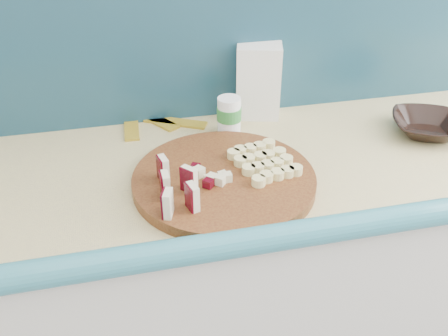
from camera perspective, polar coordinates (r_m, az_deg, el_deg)
kitchen_counter at (r=1.63m, az=11.33°, el=-11.75°), size 2.20×0.63×0.91m
backsplash at (r=1.50m, az=9.94°, el=15.89°), size 2.20×0.02×0.50m
cutting_board at (r=1.18m, az=-0.00°, el=-1.37°), size 0.52×0.52×0.03m
apple_wedges at (r=1.09m, az=-5.61°, el=-2.11°), size 0.08×0.17×0.06m
apple_chunks at (r=1.15m, az=-1.16°, el=-0.71°), size 0.07×0.07×0.02m
banana_slices at (r=1.21m, az=4.54°, el=0.77°), size 0.16×0.18×0.02m
brown_bowl at (r=1.50m, az=22.27°, el=4.46°), size 0.25×0.25×0.05m
flour_bag at (r=1.46m, az=3.95°, el=9.87°), size 0.14×0.12×0.21m
canister at (r=1.37m, az=0.58°, el=6.00°), size 0.07×0.07×0.11m
banana_peel at (r=1.47m, az=-8.02°, el=5.25°), size 0.24×0.20×0.01m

